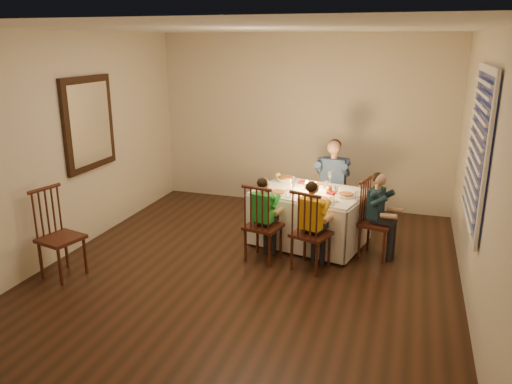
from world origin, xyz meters
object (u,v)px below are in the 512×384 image
(chair_extra, at_px, (65,276))
(chair_near_left, at_px, (263,259))
(child_teal, at_px, (375,256))
(adult, at_px, (330,226))
(child_green, at_px, (263,259))
(chair_near_right, at_px, (310,268))
(serving_bowl, at_px, (286,180))
(chair_end, at_px, (375,256))
(dining_table, at_px, (309,206))
(chair_adult, at_px, (330,226))
(child_yellow, at_px, (310,268))

(chair_extra, bearing_deg, chair_near_left, -48.00)
(child_teal, bearing_deg, adult, 52.43)
(chair_extra, distance_m, child_green, 2.23)
(chair_near_right, relative_size, serving_bowl, 4.05)
(chair_end, bearing_deg, adult, 52.43)
(child_teal, relative_size, serving_bowl, 4.43)
(chair_extra, height_order, serving_bowl, serving_bowl)
(dining_table, height_order, child_teal, dining_table)
(adult, xyz_separation_m, serving_bowl, (-0.56, -0.37, 0.72))
(chair_adult, bearing_deg, adult, 0.00)
(chair_end, xyz_separation_m, chair_extra, (-3.21, -1.57, 0.00))
(dining_table, bearing_deg, chair_near_left, -108.78)
(dining_table, bearing_deg, child_yellow, -64.57)
(adult, distance_m, child_green, 1.47)
(chair_near_right, relative_size, child_teal, 0.91)
(chair_extra, height_order, adult, adult)
(chair_adult, height_order, serving_bowl, serving_bowl)
(chair_near_left, bearing_deg, child_teal, -147.53)
(chair_adult, distance_m, chair_end, 1.09)
(adult, xyz_separation_m, child_yellow, (0.00, -1.43, 0.00))
(adult, height_order, serving_bowl, serving_bowl)
(serving_bowl, bearing_deg, dining_table, -39.19)
(chair_near_left, distance_m, adult, 1.47)
(chair_near_left, xyz_separation_m, chair_extra, (-1.96, -1.07, 0.00))
(child_yellow, bearing_deg, child_teal, -122.71)
(chair_near_right, bearing_deg, chair_end, -122.71)
(dining_table, bearing_deg, child_green, -108.78)
(chair_near_right, distance_m, chair_end, 0.88)
(chair_adult, xyz_separation_m, serving_bowl, (-0.56, -0.37, 0.72))
(chair_adult, relative_size, chair_near_right, 1.00)
(chair_extra, relative_size, child_yellow, 0.97)
(chair_near_left, relative_size, child_green, 0.94)
(child_yellow, bearing_deg, adult, -72.76)
(chair_extra, xyz_separation_m, child_green, (1.96, 1.07, 0.00))
(chair_near_left, distance_m, chair_near_right, 0.58)
(chair_near_right, height_order, chair_extra, chair_extra)
(chair_near_right, height_order, child_green, child_green)
(dining_table, xyz_separation_m, chair_adult, (0.17, 0.69, -0.49))
(chair_end, bearing_deg, chair_near_left, 125.96)
(child_green, relative_size, child_teal, 0.98)
(chair_near_right, distance_m, child_yellow, 0.00)
(chair_adult, bearing_deg, dining_table, -101.04)
(chair_near_right, distance_m, chair_extra, 2.72)
(chair_near_right, height_order, child_teal, child_teal)
(dining_table, xyz_separation_m, child_teal, (0.85, -0.17, -0.49))
(chair_end, height_order, child_yellow, child_yellow)
(chair_end, height_order, chair_extra, chair_extra)
(chair_near_right, xyz_separation_m, serving_bowl, (-0.56, 1.06, 0.72))
(chair_end, xyz_separation_m, child_yellow, (-0.67, -0.57, 0.00))
(chair_adult, bearing_deg, child_green, -109.89)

